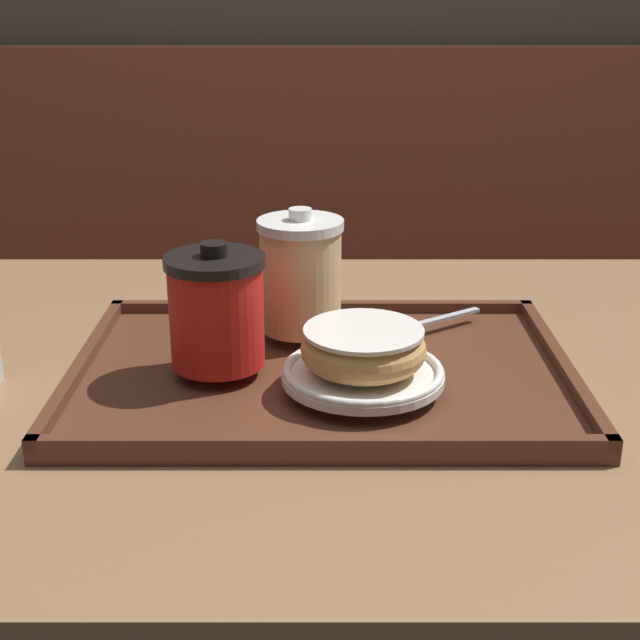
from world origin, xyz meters
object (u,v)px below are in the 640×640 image
at_px(donut_chocolate_glazed, 361,347).
at_px(spoon, 401,327).
at_px(coffee_cup_rear, 299,274).
at_px(coffee_cup_front, 214,310).

xyz_separation_m(donut_chocolate_glazed, spoon, (0.05, 0.13, -0.03)).
xyz_separation_m(coffee_cup_rear, spoon, (0.11, -0.01, -0.06)).
bearing_deg(spoon, coffee_cup_rear, -38.01).
bearing_deg(coffee_cup_front, spoon, 24.72).
bearing_deg(donut_chocolate_glazed, coffee_cup_front, 164.20).
height_order(donut_chocolate_glazed, spoon, donut_chocolate_glazed).
xyz_separation_m(coffee_cup_front, donut_chocolate_glazed, (0.14, -0.04, -0.02)).
height_order(coffee_cup_front, donut_chocolate_glazed, coffee_cup_front).
xyz_separation_m(coffee_cup_rear, donut_chocolate_glazed, (0.06, -0.13, -0.03)).
distance_m(donut_chocolate_glazed, spoon, 0.14).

